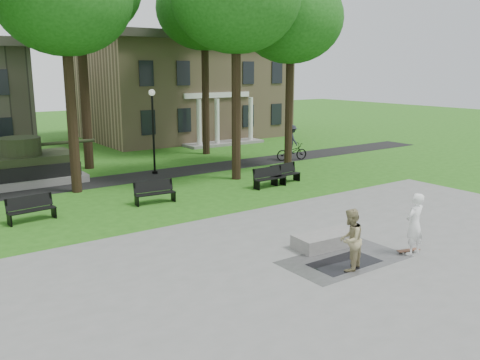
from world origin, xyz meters
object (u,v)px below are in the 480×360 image
(skateboarder, at_px, (415,224))
(friend_watching, at_px, (350,240))
(park_bench_0, at_px, (31,208))
(cyclist, at_px, (292,146))
(concrete_block, at_px, (326,240))

(skateboarder, relative_size, friend_watching, 1.08)
(skateboarder, xyz_separation_m, park_bench_0, (-9.07, 10.89, -0.50))
(skateboarder, xyz_separation_m, cyclist, (8.10, 15.27, -0.08))
(concrete_block, relative_size, skateboarder, 1.10)
(concrete_block, height_order, park_bench_0, park_bench_0)
(concrete_block, relative_size, friend_watching, 1.19)
(friend_watching, relative_size, cyclist, 0.80)
(friend_watching, height_order, cyclist, cyclist)
(cyclist, height_order, park_bench_0, cyclist)
(park_bench_0, bearing_deg, concrete_block, -56.36)
(skateboarder, xyz_separation_m, friend_watching, (-2.62, 0.28, -0.08))
(concrete_block, height_order, friend_watching, friend_watching)
(concrete_block, xyz_separation_m, skateboarder, (1.78, -2.12, 0.78))
(cyclist, bearing_deg, skateboarder, 165.76)
(concrete_block, xyz_separation_m, park_bench_0, (-7.29, 8.77, 0.28))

